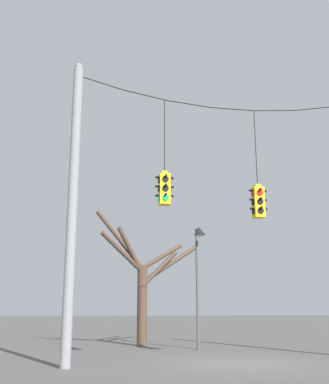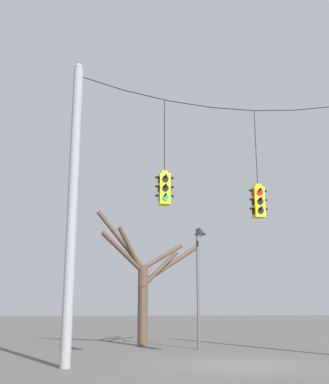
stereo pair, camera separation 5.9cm
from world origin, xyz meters
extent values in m
plane|color=#565451|center=(0.00, 0.00, 0.00)|extent=(200.00, 200.00, 0.00)
cylinder|color=gray|center=(-5.18, -0.22, 4.60)|extent=(0.31, 0.31, 9.21)
sphere|color=gray|center=(-5.18, -0.22, 9.27)|extent=(0.25, 0.25, 0.25)
cylinder|color=black|center=(-4.44, -0.22, 8.77)|extent=(1.49, 0.03, 0.41)
cylinder|color=black|center=(-2.96, -0.22, 8.45)|extent=(1.49, 0.03, 0.28)
cylinder|color=black|center=(-1.48, -0.22, 8.26)|extent=(1.48, 0.03, 0.16)
cylinder|color=black|center=(0.00, -0.22, 8.20)|extent=(1.48, 0.03, 0.03)
cylinder|color=black|center=(1.48, -0.22, 8.26)|extent=(1.48, 0.03, 0.16)
cylinder|color=black|center=(2.96, -0.22, 8.45)|extent=(1.49, 0.03, 0.28)
cube|color=yellow|center=(-2.35, -0.22, 5.29)|extent=(0.34, 0.34, 0.99)
cube|color=yellow|center=(-2.35, -0.22, 5.83)|extent=(0.19, 0.19, 0.10)
cylinder|color=black|center=(-2.35, -0.22, 7.11)|extent=(0.02, 0.02, 2.46)
cylinder|color=black|center=(-2.35, -0.41, 5.59)|extent=(0.20, 0.03, 0.20)
cylinder|color=black|center=(-2.35, -0.45, 5.68)|extent=(0.07, 0.12, 0.07)
cylinder|color=black|center=(-2.35, -0.41, 5.29)|extent=(0.20, 0.03, 0.20)
cylinder|color=black|center=(-2.35, -0.45, 5.38)|extent=(0.07, 0.12, 0.07)
cylinder|color=#19C666|center=(-2.35, -0.41, 4.99)|extent=(0.20, 0.03, 0.20)
cylinder|color=black|center=(-2.35, -0.45, 5.08)|extent=(0.07, 0.12, 0.07)
cylinder|color=black|center=(-2.35, -0.04, 5.59)|extent=(0.20, 0.03, 0.20)
cylinder|color=black|center=(-2.35, 0.01, 5.68)|extent=(0.07, 0.12, 0.07)
cylinder|color=black|center=(-2.35, -0.04, 5.29)|extent=(0.20, 0.03, 0.20)
cylinder|color=black|center=(-2.35, 0.01, 5.38)|extent=(0.07, 0.12, 0.07)
cylinder|color=#19C666|center=(-2.35, -0.04, 4.99)|extent=(0.20, 0.03, 0.20)
cylinder|color=black|center=(-2.35, 0.01, 5.08)|extent=(0.07, 0.12, 0.07)
cylinder|color=black|center=(-2.54, -0.22, 5.59)|extent=(0.03, 0.20, 0.20)
cylinder|color=black|center=(-2.58, -0.22, 5.68)|extent=(0.12, 0.07, 0.07)
cylinder|color=black|center=(-2.54, -0.22, 5.29)|extent=(0.03, 0.20, 0.20)
cylinder|color=black|center=(-2.58, -0.22, 5.38)|extent=(0.12, 0.07, 0.07)
cylinder|color=#19C666|center=(-2.54, -0.22, 4.99)|extent=(0.03, 0.20, 0.20)
cylinder|color=black|center=(-2.58, -0.22, 5.08)|extent=(0.12, 0.07, 0.07)
cylinder|color=black|center=(-2.17, -0.22, 5.59)|extent=(0.03, 0.20, 0.20)
cylinder|color=black|center=(-2.12, -0.22, 5.68)|extent=(0.12, 0.07, 0.07)
cylinder|color=black|center=(-2.17, -0.22, 5.29)|extent=(0.03, 0.20, 0.20)
cylinder|color=black|center=(-2.12, -0.22, 5.38)|extent=(0.12, 0.07, 0.07)
cylinder|color=#19C666|center=(-2.17, -0.22, 4.99)|extent=(0.03, 0.20, 0.20)
cylinder|color=black|center=(-2.12, -0.22, 5.08)|extent=(0.12, 0.07, 0.07)
cube|color=yellow|center=(0.75, -0.22, 4.99)|extent=(0.34, 0.34, 1.01)
cube|color=yellow|center=(0.75, -0.22, 5.54)|extent=(0.19, 0.19, 0.10)
cylinder|color=black|center=(0.75, -0.22, 6.89)|extent=(0.02, 0.02, 2.60)
cylinder|color=red|center=(0.75, -0.41, 5.29)|extent=(0.20, 0.03, 0.20)
cylinder|color=black|center=(0.75, -0.45, 5.38)|extent=(0.07, 0.12, 0.07)
cylinder|color=black|center=(0.75, -0.41, 4.99)|extent=(0.20, 0.03, 0.20)
cylinder|color=black|center=(0.75, -0.45, 5.08)|extent=(0.07, 0.12, 0.07)
cylinder|color=black|center=(0.75, -0.41, 4.69)|extent=(0.20, 0.03, 0.20)
cylinder|color=black|center=(0.75, -0.45, 4.78)|extent=(0.07, 0.12, 0.07)
cylinder|color=red|center=(0.75, -0.04, 5.29)|extent=(0.20, 0.03, 0.20)
cylinder|color=black|center=(0.75, 0.01, 5.38)|extent=(0.07, 0.12, 0.07)
cylinder|color=black|center=(0.75, -0.04, 4.99)|extent=(0.20, 0.03, 0.20)
cylinder|color=black|center=(0.75, 0.01, 5.08)|extent=(0.07, 0.12, 0.07)
cylinder|color=black|center=(0.75, -0.04, 4.69)|extent=(0.20, 0.03, 0.20)
cylinder|color=black|center=(0.75, 0.01, 4.78)|extent=(0.07, 0.12, 0.07)
cylinder|color=red|center=(0.56, -0.22, 5.29)|extent=(0.03, 0.20, 0.20)
cylinder|color=black|center=(0.52, -0.22, 5.38)|extent=(0.12, 0.07, 0.07)
cylinder|color=black|center=(0.56, -0.22, 4.99)|extent=(0.03, 0.20, 0.20)
cylinder|color=black|center=(0.52, -0.22, 5.08)|extent=(0.12, 0.07, 0.07)
cylinder|color=black|center=(0.56, -0.22, 4.69)|extent=(0.03, 0.20, 0.20)
cylinder|color=black|center=(0.52, -0.22, 4.78)|extent=(0.12, 0.07, 0.07)
cylinder|color=red|center=(0.93, -0.22, 5.29)|extent=(0.03, 0.20, 0.20)
cylinder|color=black|center=(0.98, -0.22, 5.38)|extent=(0.12, 0.07, 0.07)
cylinder|color=black|center=(0.93, -0.22, 4.99)|extent=(0.03, 0.20, 0.20)
cylinder|color=black|center=(0.98, -0.22, 5.08)|extent=(0.12, 0.07, 0.07)
cylinder|color=black|center=(0.93, -0.22, 4.69)|extent=(0.03, 0.20, 0.20)
cylinder|color=black|center=(0.98, -0.22, 4.78)|extent=(0.12, 0.07, 0.07)
cylinder|color=#515156|center=(0.07, 5.31, 2.50)|extent=(0.12, 0.12, 4.99)
cylinder|color=#515156|center=(0.07, 5.04, 4.94)|extent=(0.07, 0.54, 0.07)
cone|color=#232328|center=(0.07, 4.77, 4.79)|extent=(0.49, 0.49, 0.29)
sphere|color=silver|center=(0.07, 4.77, 4.65)|extent=(0.22, 0.22, 0.22)
cylinder|color=brown|center=(-1.97, 7.57, 1.79)|extent=(0.45, 0.45, 3.57)
cylinder|color=brown|center=(-0.57, 8.00, 3.70)|extent=(2.95, 1.08, 1.98)
cylinder|color=brown|center=(-1.15, 7.68, 3.44)|extent=(1.80, 0.45, 1.76)
cylinder|color=brown|center=(-2.95, 7.02, 4.08)|extent=(2.17, 1.34, 1.79)
cylinder|color=brown|center=(-2.57, 7.12, 4.19)|extent=(1.47, 1.15, 2.10)
cylinder|color=brown|center=(-0.91, 8.30, 4.09)|extent=(2.30, 1.68, 1.46)
cylinder|color=brown|center=(-3.05, 7.35, 4.70)|extent=(2.37, 0.67, 2.67)
camera|label=1|loc=(-5.00, -14.70, 1.64)|focal=45.00mm
camera|label=2|loc=(-4.94, -14.71, 1.64)|focal=45.00mm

